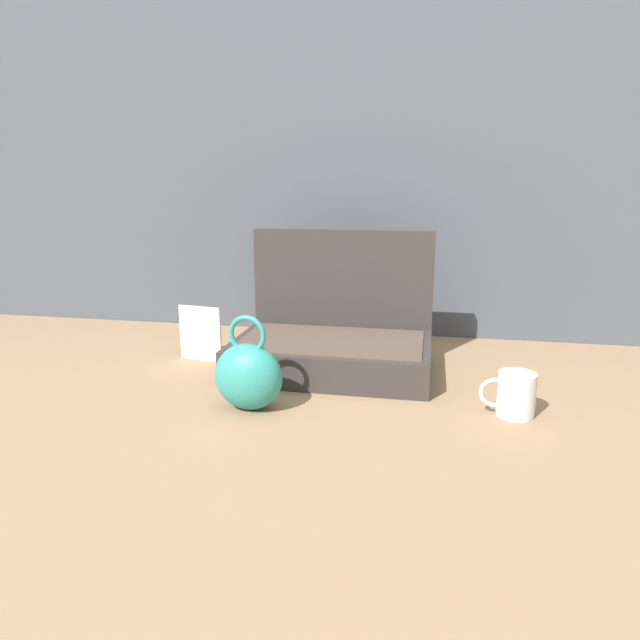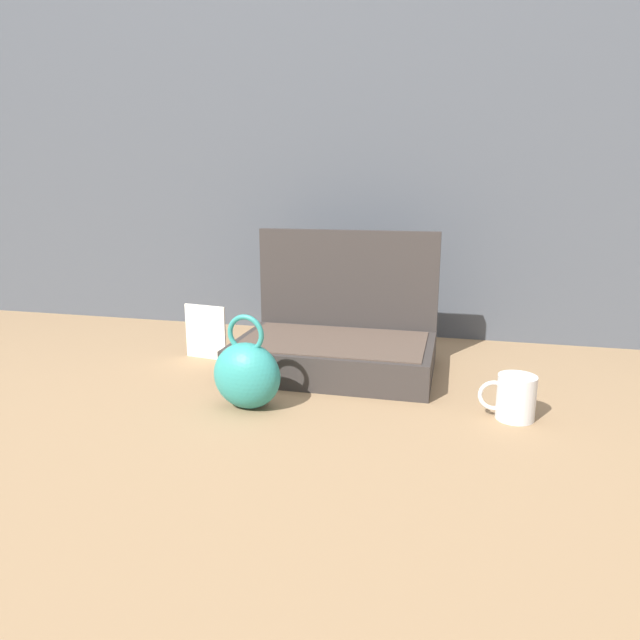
{
  "view_description": "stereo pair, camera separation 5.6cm",
  "coord_description": "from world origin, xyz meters",
  "px_view_note": "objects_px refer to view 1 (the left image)",
  "views": [
    {
      "loc": [
        0.24,
        -1.24,
        0.48
      ],
      "look_at": [
        -0.0,
        -0.02,
        0.18
      ],
      "focal_mm": 31.44,
      "sensor_mm": 36.0,
      "label": 1
    },
    {
      "loc": [
        0.3,
        -1.23,
        0.48
      ],
      "look_at": [
        -0.0,
        -0.02,
        0.18
      ],
      "focal_mm": 31.44,
      "sensor_mm": 36.0,
      "label": 2
    }
  ],
  "objects_px": {
    "teal_pouch_handbag": "(248,375)",
    "coffee_mug": "(515,394)",
    "info_card_left": "(200,333)",
    "open_suitcase": "(334,341)"
  },
  "relations": [
    {
      "from": "teal_pouch_handbag",
      "to": "info_card_left",
      "type": "relative_size",
      "value": 1.38
    },
    {
      "from": "teal_pouch_handbag",
      "to": "coffee_mug",
      "type": "xyz_separation_m",
      "value": [
        0.56,
        0.08,
        -0.03
      ]
    },
    {
      "from": "coffee_mug",
      "to": "info_card_left",
      "type": "relative_size",
      "value": 0.76
    },
    {
      "from": "teal_pouch_handbag",
      "to": "coffee_mug",
      "type": "distance_m",
      "value": 0.57
    },
    {
      "from": "teal_pouch_handbag",
      "to": "coffee_mug",
      "type": "bearing_deg",
      "value": 7.72
    },
    {
      "from": "coffee_mug",
      "to": "open_suitcase",
      "type": "bearing_deg",
      "value": 151.0
    },
    {
      "from": "open_suitcase",
      "to": "info_card_left",
      "type": "bearing_deg",
      "value": -179.67
    },
    {
      "from": "open_suitcase",
      "to": "teal_pouch_handbag",
      "type": "distance_m",
      "value": 0.34
    },
    {
      "from": "teal_pouch_handbag",
      "to": "info_card_left",
      "type": "height_order",
      "value": "teal_pouch_handbag"
    },
    {
      "from": "teal_pouch_handbag",
      "to": "info_card_left",
      "type": "xyz_separation_m",
      "value": [
        -0.24,
        0.31,
        -0.0
      ]
    }
  ]
}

